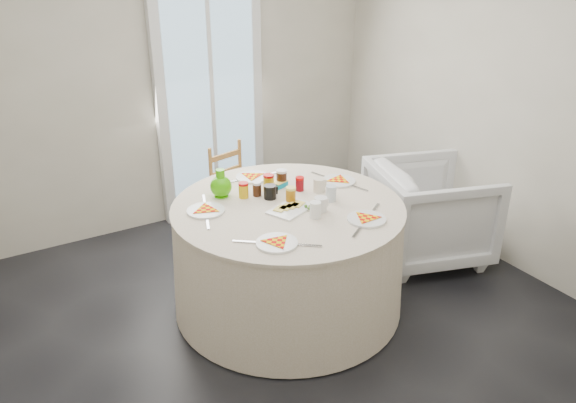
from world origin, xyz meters
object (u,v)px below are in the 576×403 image
wooden_chair (238,188)px  armchair (429,213)px  green_pitcher (221,183)px  table (288,258)px

wooden_chair → armchair: size_ratio=0.96×
wooden_chair → armchair: (1.16, -1.07, -0.08)m
armchair → green_pitcher: bearing=95.7°
green_pitcher → wooden_chair: bearing=41.4°
table → wooden_chair: (0.15, 1.08, 0.09)m
table → armchair: (1.32, 0.01, 0.02)m
table → wooden_chair: 1.09m
wooden_chair → armchair: wooden_chair is taller
wooden_chair → green_pitcher: (-0.47, -0.73, 0.40)m
green_pitcher → table: bearing=-63.6°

